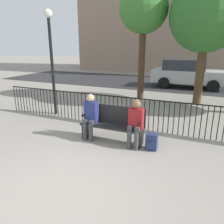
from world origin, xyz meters
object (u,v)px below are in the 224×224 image
object	(u,v)px
backpack	(152,142)
seated_person_0	(91,114)
tree_0	(207,15)
park_bench	(113,123)
tree_2	(144,10)
parked_car_0	(188,73)
seated_person_1	(135,121)
lamp_post	(51,47)

from	to	relation	value
backpack	seated_person_0	bearing A→B (deg)	179.86
seated_person_0	tree_0	size ratio (longest dim) A/B	0.25
park_bench	tree_2	size ratio (longest dim) A/B	0.33
park_bench	tree_2	world-z (taller)	tree_2
tree_2	parked_car_0	world-z (taller)	tree_2
seated_person_1	parked_car_0	world-z (taller)	parked_car_0
lamp_post	tree_2	bearing A→B (deg)	58.54
tree_0	lamp_post	size ratio (longest dim) A/B	1.40
park_bench	tree_0	size ratio (longest dim) A/B	0.33
seated_person_1	lamp_post	xyz separation A→B (m)	(-3.48, 1.43, 1.67)
seated_person_1	lamp_post	world-z (taller)	lamp_post
seated_person_1	backpack	bearing A→B (deg)	-0.39
tree_0	lamp_post	bearing A→B (deg)	-143.01
backpack	tree_0	xyz separation A→B (m)	(0.75, 4.94, 3.29)
seated_person_1	tree_0	world-z (taller)	tree_0
lamp_post	seated_person_0	bearing A→B (deg)	-32.41
lamp_post	seated_person_1	bearing A→B (deg)	-22.36
tree_2	lamp_post	distance (m)	4.39
tree_0	parked_car_0	distance (m)	4.72
lamp_post	park_bench	bearing A→B (deg)	-24.61
seated_person_1	tree_0	distance (m)	5.80
seated_person_0	seated_person_1	distance (m)	1.23
lamp_post	parked_car_0	size ratio (longest dim) A/B	0.84
park_bench	lamp_post	xyz separation A→B (m)	(-2.85, 1.30, 1.85)
park_bench	backpack	bearing A→B (deg)	-7.11
seated_person_1	tree_2	world-z (taller)	tree_2
seated_person_0	lamp_post	bearing A→B (deg)	147.59
park_bench	backpack	distance (m)	1.10
park_bench	tree_0	bearing A→B (deg)	69.41
park_bench	seated_person_1	world-z (taller)	seated_person_1
backpack	tree_2	size ratio (longest dim) A/B	0.08
backpack	tree_0	bearing A→B (deg)	81.35
seated_person_0	tree_2	size ratio (longest dim) A/B	0.25
tree_2	seated_person_1	bearing A→B (deg)	-75.05
seated_person_1	lamp_post	size ratio (longest dim) A/B	0.34
park_bench	lamp_post	size ratio (longest dim) A/B	0.47
seated_person_0	park_bench	bearing A→B (deg)	12.14
seated_person_0	tree_0	world-z (taller)	tree_0
seated_person_0	parked_car_0	world-z (taller)	parked_car_0
seated_person_1	tree_2	xyz separation A→B (m)	(-1.32, 4.96, 3.15)
park_bench	seated_person_0	bearing A→B (deg)	-167.86
tree_2	tree_0	bearing A→B (deg)	-0.55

